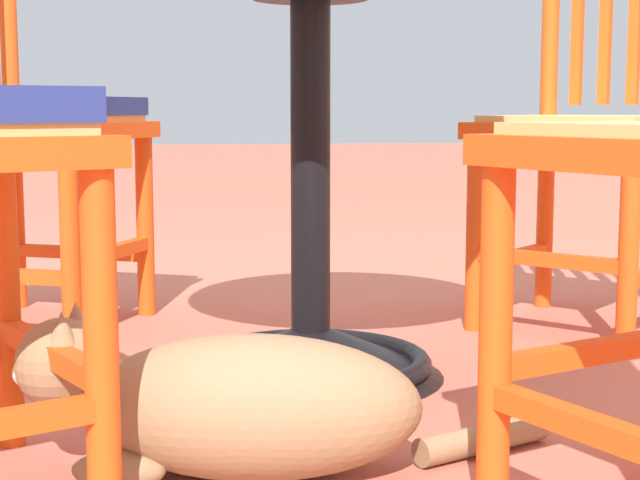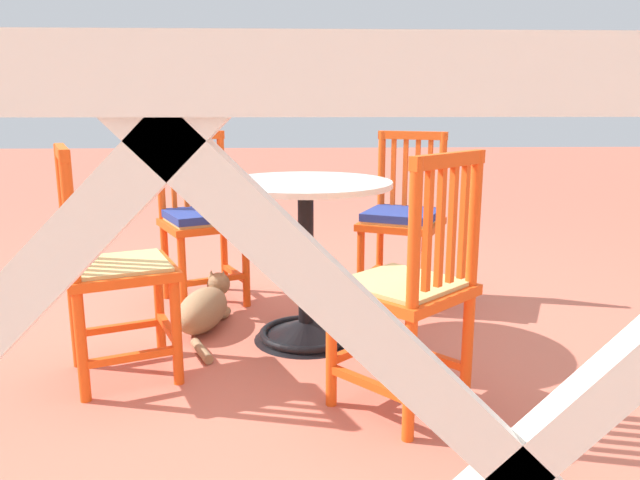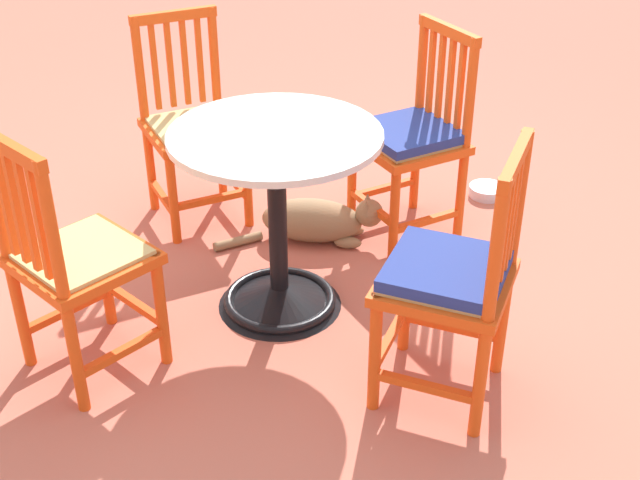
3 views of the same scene
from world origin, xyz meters
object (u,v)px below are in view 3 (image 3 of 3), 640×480
object	(u,v)px
tabby_cat	(320,221)
pet_water_bowl	(487,191)
orange_chair_near_fence	(74,262)
orange_chair_by_planter	(452,280)
orange_chair_at_corner	(192,127)
cafe_table	(278,242)
orange_chair_facing_out	(412,139)

from	to	relation	value
tabby_cat	pet_water_bowl	distance (m)	0.91
orange_chair_near_fence	orange_chair_by_planter	size ratio (longest dim) A/B	1.00
orange_chair_by_planter	pet_water_bowl	size ratio (longest dim) A/B	5.36
orange_chair_near_fence	tabby_cat	xyz separation A→B (m)	(0.82, -0.85, -0.34)
orange_chair_at_corner	tabby_cat	world-z (taller)	orange_chair_at_corner
cafe_table	tabby_cat	xyz separation A→B (m)	(0.48, -0.19, -0.19)
cafe_table	pet_water_bowl	world-z (taller)	cafe_table
cafe_table	pet_water_bowl	size ratio (longest dim) A/B	4.47
orange_chair_at_corner	tabby_cat	size ratio (longest dim) A/B	1.22
orange_chair_near_fence	tabby_cat	world-z (taller)	orange_chair_near_fence
orange_chair_near_fence	orange_chair_facing_out	size ratio (longest dim) A/B	1.00
orange_chair_at_corner	tabby_cat	xyz separation A→B (m)	(-0.27, -0.55, -0.34)
orange_chair_at_corner	tabby_cat	distance (m)	0.70
orange_chair_near_fence	orange_chair_facing_out	world-z (taller)	same
orange_chair_by_planter	orange_chair_facing_out	size ratio (longest dim) A/B	1.00
orange_chair_by_planter	orange_chair_at_corner	bearing A→B (deg)	35.27
cafe_table	tabby_cat	size ratio (longest dim) A/B	1.02
orange_chair_by_planter	tabby_cat	distance (m)	1.13
orange_chair_facing_out	orange_chair_near_fence	bearing A→B (deg)	125.23
cafe_table	orange_chair_at_corner	xyz separation A→B (m)	(0.75, 0.36, 0.15)
orange_chair_near_fence	pet_water_bowl	bearing A→B (deg)	-54.65
cafe_table	orange_chair_near_fence	xyz separation A→B (m)	(-0.34, 0.67, 0.15)
orange_chair_near_fence	orange_chair_at_corner	distance (m)	1.13
orange_chair_at_corner	orange_chair_facing_out	bearing A→B (deg)	-102.41
orange_chair_facing_out	pet_water_bowl	xyz separation A→B (m)	(0.31, -0.43, -0.42)
orange_chair_facing_out	orange_chair_at_corner	bearing A→B (deg)	77.59
orange_chair_at_corner	tabby_cat	bearing A→B (deg)	-116.03
cafe_table	orange_chair_at_corner	bearing A→B (deg)	25.75
orange_chair_facing_out	tabby_cat	bearing A→B (deg)	98.70
orange_chair_by_planter	pet_water_bowl	bearing A→B (deg)	-18.63
orange_chair_near_fence	orange_chair_by_planter	bearing A→B (deg)	-99.03
orange_chair_at_corner	cafe_table	bearing A→B (deg)	-154.25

